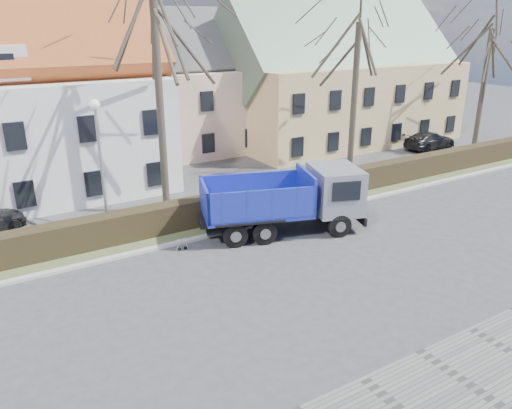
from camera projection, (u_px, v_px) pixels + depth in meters
ground at (298, 270)px, 19.28m from camera, size 120.00×120.00×0.00m
sidewalk_near at (497, 405)px, 12.44m from camera, size 80.00×5.00×0.08m
curb_far at (240, 228)px, 22.95m from camera, size 80.00×0.30×0.12m
grass_strip at (223, 218)px, 24.24m from camera, size 80.00×3.00×0.10m
hedge at (225, 207)px, 23.87m from camera, size 60.00×0.90×1.30m
building_pink at (182, 95)px, 35.90m from camera, size 10.80×8.80×8.00m
building_yellow at (339, 86)px, 39.23m from camera, size 18.80×10.80×8.50m
tree_1 at (159, 84)px, 22.95m from camera, size 9.20×9.20×12.65m
tree_2 at (355, 86)px, 29.06m from camera, size 8.00×8.00×11.00m
tree_3 at (484, 79)px, 34.98m from camera, size 7.60×7.60×10.45m
dump_truck at (277, 201)px, 22.21m from camera, size 7.95×4.95×2.98m
streetlight at (102, 170)px, 21.25m from camera, size 0.48×0.48×6.14m
cart_frame at (178, 245)px, 20.75m from camera, size 0.66×0.41×0.58m
parked_car_b at (430, 140)px, 37.30m from camera, size 4.48×1.95×1.28m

